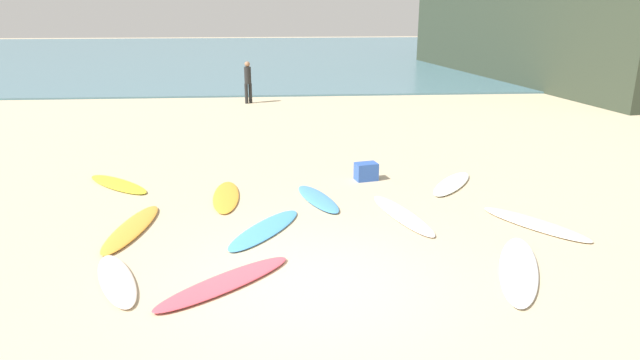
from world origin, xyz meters
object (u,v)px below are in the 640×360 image
(surfboard_4, at_px, (535,224))
(surfboard_10, at_px, (226,197))
(surfboard_6, at_px, (452,184))
(surfboard_9, at_px, (318,199))
(surfboard_3, at_px, (225,282))
(surfboard_1, at_px, (265,229))
(surfboard_0, at_px, (402,215))
(beachgoer_near, at_px, (248,80))
(surfboard_7, at_px, (118,184))
(surfboard_8, at_px, (117,280))
(surfboard_5, at_px, (519,269))
(surfboard_2, at_px, (132,228))
(beach_cooler, at_px, (366,172))

(surfboard_4, xyz_separation_m, surfboard_10, (-6.08, 2.04, -0.00))
(surfboard_6, relative_size, surfboard_9, 1.08)
(surfboard_3, bearing_deg, surfboard_1, 123.77)
(surfboard_0, xyz_separation_m, surfboard_6, (1.59, 1.87, 0.01))
(surfboard_0, distance_m, surfboard_9, 1.94)
(surfboard_10, xyz_separation_m, beachgoer_near, (-0.04, 11.91, 0.94))
(surfboard_7, relative_size, surfboard_8, 1.10)
(surfboard_4, relative_size, surfboard_5, 0.88)
(surfboard_1, bearing_deg, surfboard_3, 105.86)
(surfboard_2, xyz_separation_m, beachgoer_near, (1.59, 13.60, 0.93))
(surfboard_10, relative_size, beachgoer_near, 1.22)
(beachgoer_near, bearing_deg, surfboard_4, 76.66)
(surfboard_4, bearing_deg, surfboard_5, 24.43)
(surfboard_3, height_order, surfboard_10, surfboard_3)
(surfboard_0, relative_size, beachgoer_near, 1.39)
(surfboard_1, xyz_separation_m, surfboard_4, (5.19, -0.12, 0.00))
(beachgoer_near, height_order, beach_cooler, beachgoer_near)
(surfboard_3, distance_m, surfboard_9, 4.04)
(surfboard_7, xyz_separation_m, beachgoer_near, (2.56, 10.84, 0.94))
(beachgoer_near, bearing_deg, surfboard_6, 77.73)
(surfboard_9, bearing_deg, beachgoer_near, -99.04)
(beachgoer_near, bearing_deg, surfboard_3, 54.25)
(surfboard_2, distance_m, beach_cooler, 5.62)
(surfboard_8, distance_m, beach_cooler, 6.69)
(surfboard_2, relative_size, surfboard_5, 0.94)
(surfboard_6, distance_m, beachgoer_near, 12.59)
(beachgoer_near, bearing_deg, beach_cooler, 69.94)
(surfboard_0, distance_m, surfboard_4, 2.54)
(surfboard_0, height_order, surfboard_7, same)
(surfboard_0, bearing_deg, beach_cooler, 82.74)
(surfboard_4, relative_size, surfboard_7, 1.05)
(surfboard_0, bearing_deg, surfboard_2, 167.92)
(surfboard_1, relative_size, surfboard_5, 0.87)
(surfboard_7, height_order, beach_cooler, beach_cooler)
(surfboard_0, distance_m, surfboard_7, 6.69)
(surfboard_0, height_order, surfboard_6, surfboard_6)
(surfboard_5, bearing_deg, surfboard_2, 4.12)
(surfboard_0, height_order, surfboard_10, surfboard_0)
(surfboard_7, relative_size, surfboard_9, 1.12)
(surfboard_6, distance_m, surfboard_7, 7.84)
(surfboard_4, distance_m, surfboard_7, 9.22)
(surfboard_4, height_order, surfboard_10, surfboard_4)
(surfboard_8, xyz_separation_m, beach_cooler, (4.63, 4.82, 0.17))
(surfboard_1, relative_size, surfboard_10, 1.05)
(surfboard_1, xyz_separation_m, beach_cooler, (2.39, 2.98, 0.18))
(surfboard_3, distance_m, surfboard_6, 6.65)
(surfboard_2, distance_m, surfboard_4, 7.71)
(surfboard_2, height_order, surfboard_9, surfboard_2)
(surfboard_8, bearing_deg, beachgoer_near, -118.38)
(beach_cooler, bearing_deg, surfboard_1, -128.68)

